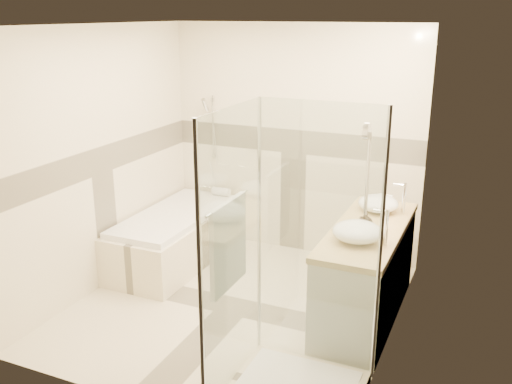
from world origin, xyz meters
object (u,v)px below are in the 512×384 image
at_px(vessel_sink_far, 357,232).
at_px(amenity_bottle_a, 365,221).
at_px(bathtub, 175,235).
at_px(vessel_sink_near, 378,203).
at_px(shower_enclosure, 282,329).
at_px(vanity, 366,273).
at_px(amenity_bottle_b, 365,220).

height_order(vessel_sink_far, amenity_bottle_a, amenity_bottle_a).
distance_m(bathtub, vessel_sink_near, 2.22).
height_order(bathtub, shower_enclosure, shower_enclosure).
distance_m(vanity, vessel_sink_near, 0.67).
relative_size(vanity, vessel_sink_far, 4.08).
bearing_deg(vessel_sink_far, vessel_sink_near, 90.00).
xyz_separation_m(vanity, shower_enclosure, (-0.29, -1.27, 0.08)).
relative_size(shower_enclosure, vessel_sink_far, 5.13).
bearing_deg(amenity_bottle_a, amenity_bottle_b, 90.00).
xyz_separation_m(shower_enclosure, amenity_bottle_b, (0.27, 1.21, 0.43)).
xyz_separation_m(bathtub, amenity_bottle_b, (2.13, -0.41, 0.63)).
distance_m(bathtub, vanity, 2.18).
xyz_separation_m(vanity, amenity_bottle_b, (-0.02, -0.06, 0.51)).
bearing_deg(vessel_sink_near, shower_enclosure, -99.00).
relative_size(bathtub, amenity_bottle_b, 10.34).
relative_size(bathtub, vessel_sink_far, 4.28).
distance_m(vessel_sink_far, amenity_bottle_b, 0.27).
bearing_deg(bathtub, amenity_bottle_b, -10.94).
distance_m(bathtub, amenity_bottle_a, 2.26).
height_order(shower_enclosure, amenity_bottle_a, shower_enclosure).
relative_size(shower_enclosure, amenity_bottle_b, 12.41).
bearing_deg(amenity_bottle_b, bathtub, 169.06).
distance_m(vessel_sink_near, vessel_sink_far, 0.78).
bearing_deg(vanity, vessel_sink_near, 92.53).
xyz_separation_m(shower_enclosure, vessel_sink_near, (0.27, 1.72, 0.42)).
height_order(bathtub, amenity_bottle_b, amenity_bottle_b).
height_order(bathtub, vessel_sink_near, vessel_sink_near).
xyz_separation_m(vessel_sink_far, amenity_bottle_b, (0.00, 0.27, 0.00)).
xyz_separation_m(vanity, vessel_sink_near, (-0.02, 0.45, 0.50)).
xyz_separation_m(bathtub, amenity_bottle_a, (2.13, -0.44, 0.63)).
bearing_deg(shower_enclosure, amenity_bottle_a, 77.03).
relative_size(vessel_sink_near, vessel_sink_far, 0.92).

